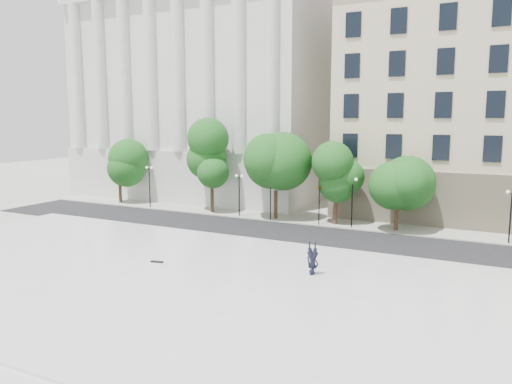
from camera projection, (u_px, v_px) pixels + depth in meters
The scene contains 11 objects.
ground at pixel (132, 302), 26.27m from camera, with size 160.00×160.00×0.00m, color beige.
plaza at pixel (166, 282), 28.88m from camera, with size 44.00×22.00×0.45m, color silver.
street at pixel (275, 233), 42.15m from camera, with size 60.00×8.00×0.02m, color black.
far_sidewalk at pixel (301, 219), 47.43m from camera, with size 60.00×4.00×0.12m, color #B0ADA2.
building_west at pixel (224, 93), 66.01m from camera, with size 31.50×27.65×25.60m.
traffic_light_west at pixel (271, 183), 46.50m from camera, with size 0.59×1.58×4.12m.
traffic_light_east at pixel (319, 186), 44.34m from camera, with size 0.68×1.69×4.16m.
person_lying at pixel (313, 270), 29.39m from camera, with size 0.72×0.47×1.98m, color black.
skateboard at pixel (157, 262), 31.95m from camera, with size 0.84×0.21×0.09m, color black.
street_trees at pixel (308, 169), 45.67m from camera, with size 47.37×4.88×7.49m.
lamp_posts at pixel (295, 191), 45.82m from camera, with size 35.46×0.28×4.51m.
Camera 1 is at (17.22, -19.44, 9.61)m, focal length 35.00 mm.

